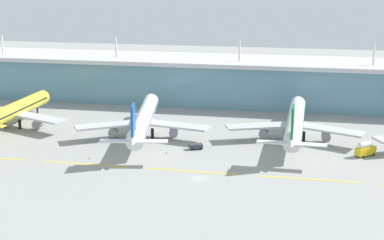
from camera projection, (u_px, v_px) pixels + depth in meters
The scene contains 12 objects.
ground_plane at pixel (199, 179), 166.26m from camera, with size 600.00×600.00×0.00m, color gray.
terminal_building at pixel (240, 81), 258.47m from camera, with size 288.00×34.00×29.06m.
airliner_nearest at pixel (13, 111), 219.15m from camera, with size 48.80×58.39×18.90m.
airliner_near_middle at pixel (144, 120), 206.25m from camera, with size 48.03×69.01×18.90m.
airliner_far_middle at pixel (295, 122), 202.86m from camera, with size 48.80×68.19×18.90m.
taxiway_stripe_mid_west at pixel (85, 164), 178.64m from camera, with size 28.00×0.70×0.04m, color yellow.
taxiway_stripe_centre at pixel (193, 171), 172.16m from camera, with size 28.00×0.70×0.04m, color yellow.
taxiway_stripe_mid_east at pixel (309, 179), 165.68m from camera, with size 28.00×0.70×0.04m, color yellow.
fuel_truck at pixel (365, 149), 185.88m from camera, with size 7.07×6.77×4.95m.
pushback_tug at pixel (196, 146), 193.32m from camera, with size 5.00×4.00×1.85m.
safety_cone_left_wingtip at pixel (89, 158), 183.50m from camera, with size 0.56×0.56×0.70m, color orange.
safety_cone_nose_front at pixel (167, 152), 189.06m from camera, with size 0.56×0.56×0.70m, color orange.
Camera 1 is at (28.86, -154.08, 57.96)m, focal length 53.99 mm.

